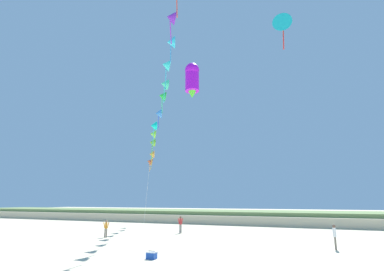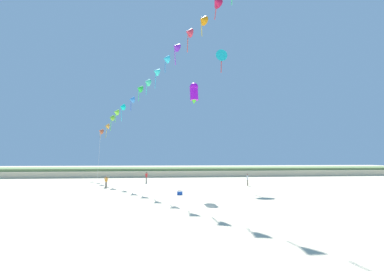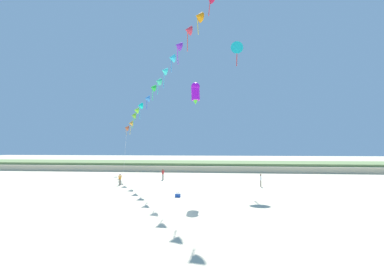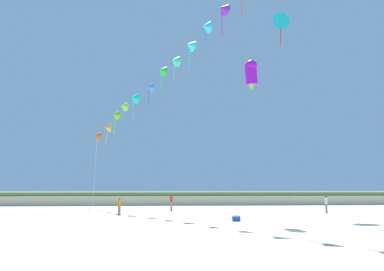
{
  "view_description": "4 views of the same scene",
  "coord_description": "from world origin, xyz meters",
  "px_view_note": "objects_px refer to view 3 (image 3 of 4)",
  "views": [
    {
      "loc": [
        8.79,
        -9.49,
        3.38
      ],
      "look_at": [
        -0.73,
        13.04,
        8.71
      ],
      "focal_mm": 28.0,
      "sensor_mm": 36.0,
      "label": 1
    },
    {
      "loc": [
        -2.48,
        -21.24,
        3.94
      ],
      "look_at": [
        0.71,
        8.08,
        6.57
      ],
      "focal_mm": 24.0,
      "sensor_mm": 36.0,
      "label": 2
    },
    {
      "loc": [
        3.41,
        -20.94,
        5.61
      ],
      "look_at": [
        0.26,
        12.87,
        6.93
      ],
      "focal_mm": 24.0,
      "sensor_mm": 36.0,
      "label": 3
    },
    {
      "loc": [
        -6.35,
        -23.47,
        2.54
      ],
      "look_at": [
        -3.72,
        11.23,
        6.95
      ],
      "focal_mm": 38.0,
      "sensor_mm": 36.0,
      "label": 4
    }
  ],
  "objects_px": {
    "beach_cooler": "(178,195)",
    "large_kite_mid_trail": "(195,92)",
    "person_near_right": "(261,179)",
    "large_kite_low_lead": "(237,48)",
    "person_mid_center": "(120,179)",
    "person_near_left": "(163,174)"
  },
  "relations": [
    {
      "from": "beach_cooler",
      "to": "large_kite_mid_trail",
      "type": "bearing_deg",
      "value": 47.55
    },
    {
      "from": "person_near_right",
      "to": "large_kite_low_lead",
      "type": "xyz_separation_m",
      "value": [
        -2.78,
        3.87,
        19.71
      ]
    },
    {
      "from": "large_kite_low_lead",
      "to": "beach_cooler",
      "type": "xyz_separation_m",
      "value": [
        -7.44,
        -11.82,
        -20.49
      ]
    },
    {
      "from": "large_kite_mid_trail",
      "to": "person_near_right",
      "type": "bearing_deg",
      "value": 35.39
    },
    {
      "from": "person_mid_center",
      "to": "person_near_right",
      "type": "bearing_deg",
      "value": 1.21
    },
    {
      "from": "beach_cooler",
      "to": "person_near_right",
      "type": "bearing_deg",
      "value": 37.86
    },
    {
      "from": "person_mid_center",
      "to": "beach_cooler",
      "type": "relative_size",
      "value": 2.74
    },
    {
      "from": "person_mid_center",
      "to": "beach_cooler",
      "type": "height_order",
      "value": "person_mid_center"
    },
    {
      "from": "large_kite_mid_trail",
      "to": "person_mid_center",
      "type": "bearing_deg",
      "value": 153.49
    },
    {
      "from": "person_near_left",
      "to": "beach_cooler",
      "type": "height_order",
      "value": "person_near_left"
    },
    {
      "from": "beach_cooler",
      "to": "person_near_left",
      "type": "bearing_deg",
      "value": 108.23
    },
    {
      "from": "person_mid_center",
      "to": "large_kite_mid_trail",
      "type": "distance_m",
      "value": 16.61
    },
    {
      "from": "person_mid_center",
      "to": "beach_cooler",
      "type": "xyz_separation_m",
      "value": [
        9.4,
        -7.53,
        -0.7
      ]
    },
    {
      "from": "large_kite_low_lead",
      "to": "large_kite_mid_trail",
      "type": "xyz_separation_m",
      "value": [
        -5.66,
        -9.87,
        -8.86
      ]
    },
    {
      "from": "person_near_left",
      "to": "beach_cooler",
      "type": "relative_size",
      "value": 3.05
    },
    {
      "from": "person_near_right",
      "to": "large_kite_mid_trail",
      "type": "xyz_separation_m",
      "value": [
        -8.44,
        -5.99,
        10.86
      ]
    },
    {
      "from": "beach_cooler",
      "to": "person_mid_center",
      "type": "bearing_deg",
      "value": 141.28
    },
    {
      "from": "person_near_right",
      "to": "large_kite_mid_trail",
      "type": "distance_m",
      "value": 15.0
    },
    {
      "from": "person_near_right",
      "to": "large_kite_low_lead",
      "type": "bearing_deg",
      "value": 125.68
    },
    {
      "from": "person_near_left",
      "to": "beach_cooler",
      "type": "distance_m",
      "value": 14.39
    },
    {
      "from": "person_near_left",
      "to": "person_near_right",
      "type": "bearing_deg",
      "value": -21.17
    },
    {
      "from": "person_mid_center",
      "to": "beach_cooler",
      "type": "bearing_deg",
      "value": -38.72
    }
  ]
}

